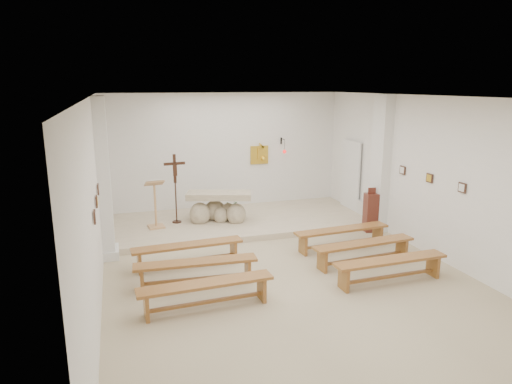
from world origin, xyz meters
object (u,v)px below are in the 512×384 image
object	(u,v)px
bench_right_second	(364,248)
bench_left_third	(206,289)
bench_left_second	(196,267)
bench_right_third	(390,265)
bench_right_front	(342,233)
lectern	(155,203)
altar	(219,209)
bench_left_front	(188,249)
donation_pedestal	(371,212)
crucifix_stand	(175,184)

from	to	relation	value
bench_right_second	bench_left_third	size ratio (longest dim) A/B	1.00
bench_left_second	bench_right_second	xyz separation A→B (m)	(3.57, 0.00, 0.00)
bench_right_third	bench_right_front	bearing A→B (deg)	88.55
lectern	bench_left_second	distance (m)	3.46
altar	bench_left_front	world-z (taller)	altar
altar	bench_right_front	xyz separation A→B (m)	(2.36, -2.50, -0.12)
bench_right_front	bench_right_second	world-z (taller)	same
donation_pedestal	bench_right_second	world-z (taller)	donation_pedestal
bench_right_second	bench_left_third	world-z (taller)	same
bench_right_front	crucifix_stand	bearing A→B (deg)	137.88
bench_left_third	lectern	bearing A→B (deg)	92.91
crucifix_stand	bench_left_third	bearing A→B (deg)	-97.07
altar	bench_left_second	xyz separation A→B (m)	(-1.22, -3.49, -0.12)
altar	lectern	bearing A→B (deg)	-159.81
lectern	bench_right_third	distance (m)	5.96
bench_left_third	altar	bearing A→B (deg)	72.05
bench_right_second	bench_left_third	xyz separation A→B (m)	(-3.57, -0.99, 0.00)
altar	crucifix_stand	bearing A→B (deg)	-173.44
altar	bench_right_front	size ratio (longest dim) A/B	0.78
crucifix_stand	bench_right_third	distance (m)	5.88
bench_left_second	bench_left_third	size ratio (longest dim) A/B	1.00
donation_pedestal	crucifix_stand	bearing A→B (deg)	167.12
donation_pedestal	bench_left_third	distance (m)	5.69
bench_right_second	bench_left_third	distance (m)	3.71
bench_right_second	crucifix_stand	bearing A→B (deg)	128.35
lectern	bench_left_front	bearing A→B (deg)	-86.29
lectern	donation_pedestal	xyz separation A→B (m)	(5.32, -1.47, -0.28)
bench_right_second	lectern	bearing A→B (deg)	134.98
donation_pedestal	bench_left_third	bearing A→B (deg)	-141.72
bench_left_front	crucifix_stand	bearing A→B (deg)	84.04
bench_right_front	bench_right_third	xyz separation A→B (m)	(-0.00, -1.98, 0.00)
donation_pedestal	bench_left_third	world-z (taller)	donation_pedestal
lectern	crucifix_stand	xyz separation A→B (m)	(0.56, 0.29, 0.42)
donation_pedestal	bench_right_second	bearing A→B (deg)	-116.78
altar	bench_left_third	size ratio (longest dim) A/B	0.78
crucifix_stand	bench_right_second	xyz separation A→B (m)	(3.45, -3.69, -0.84)
bench_right_third	bench_right_second	bearing A→B (deg)	88.55
lectern	bench_right_third	world-z (taller)	lectern
donation_pedestal	altar	bearing A→B (deg)	164.46
bench_left_front	bench_right_front	size ratio (longest dim) A/B	1.00
bench_left_third	bench_right_third	distance (m)	3.57
bench_right_front	bench_right_third	distance (m)	1.98
donation_pedestal	bench_left_third	xyz separation A→B (m)	(-4.89, -2.92, -0.14)
crucifix_stand	donation_pedestal	size ratio (longest dim) A/B	1.58
altar	bench_right_third	size ratio (longest dim) A/B	0.78
donation_pedestal	bench_left_second	xyz separation A→B (m)	(-4.89, -1.93, -0.14)
lectern	bench_right_second	xyz separation A→B (m)	(4.01, -3.40, -0.42)
bench_right_front	bench_right_second	distance (m)	0.99
crucifix_stand	bench_left_third	size ratio (longest dim) A/B	0.79
altar	bench_left_front	distance (m)	2.78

